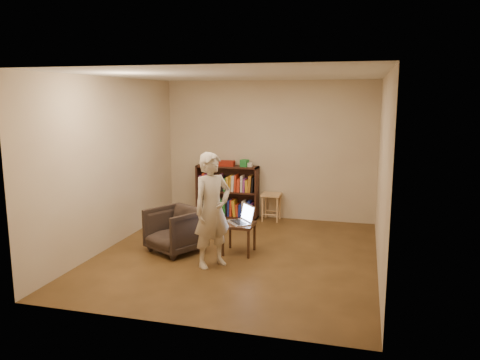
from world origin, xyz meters
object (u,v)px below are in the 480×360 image
(person, at_px, (212,210))
(laptop, at_px, (242,219))
(stool, at_px, (271,199))
(bookshelf, at_px, (228,194))
(side_table, at_px, (239,228))
(armchair, at_px, (175,230))

(person, bearing_deg, laptop, 17.05)
(stool, relative_size, laptop, 1.06)
(bookshelf, relative_size, side_table, 2.64)
(stool, bearing_deg, armchair, -115.84)
(laptop, height_order, person, person)
(person, bearing_deg, armchair, 97.33)
(laptop, relative_size, person, 0.31)
(stool, distance_m, side_table, 1.97)
(armchair, relative_size, laptop, 1.52)
(stool, distance_m, person, 2.61)
(stool, bearing_deg, side_table, -92.89)
(side_table, bearing_deg, person, -109.12)
(bookshelf, xyz_separation_m, stool, (0.87, -0.06, -0.03))
(bookshelf, relative_size, armchair, 1.64)
(bookshelf, height_order, armchair, bookshelf)
(side_table, xyz_separation_m, laptop, (0.03, 0.04, 0.14))
(stool, bearing_deg, person, -96.87)
(bookshelf, distance_m, stool, 0.88)
(bookshelf, height_order, person, person)
(laptop, bearing_deg, person, -61.38)
(stool, xyz_separation_m, side_table, (-0.10, -1.96, -0.04))
(bookshelf, distance_m, laptop, 2.14)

